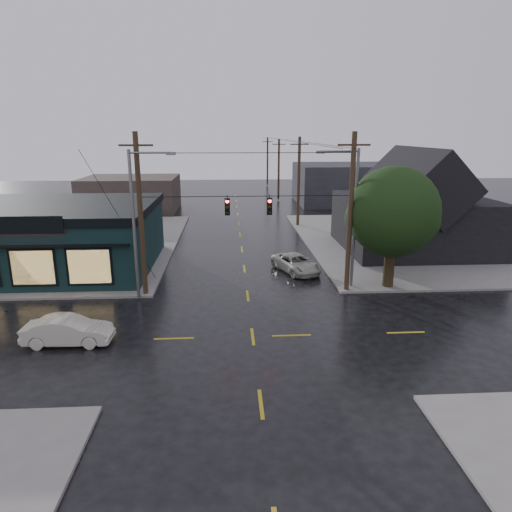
{
  "coord_description": "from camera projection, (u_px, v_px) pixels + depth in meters",
  "views": [
    {
      "loc": [
        -1.12,
        -21.36,
        10.09
      ],
      "look_at": [
        0.5,
        5.35,
        2.81
      ],
      "focal_mm": 32.0,
      "sensor_mm": 36.0,
      "label": 1
    }
  ],
  "objects": [
    {
      "name": "sidewalk_nw",
      "position": [
        21.0,
        246.0,
        41.37
      ],
      "size": [
        28.0,
        28.0,
        0.15
      ],
      "primitive_type": "cube",
      "color": "slate",
      "rests_on": "ground"
    },
    {
      "name": "span_signal_assembly",
      "position": [
        248.0,
        206.0,
        28.06
      ],
      "size": [
        13.0,
        0.48,
        1.23
      ],
      "color": "black",
      "rests_on": "ground"
    },
    {
      "name": "utility_pole_nw",
      "position": [
        146.0,
        295.0,
        29.17
      ],
      "size": [
        2.0,
        0.32,
        10.15
      ],
      "primitive_type": null,
      "color": "#302315",
      "rests_on": "ground"
    },
    {
      "name": "utility_pole_far_a",
      "position": [
        298.0,
        226.0,
        50.64
      ],
      "size": [
        2.0,
        0.32,
        9.65
      ],
      "primitive_type": null,
      "color": "#302315",
      "rests_on": "ground"
    },
    {
      "name": "bg_building_east",
      "position": [
        345.0,
        184.0,
        66.83
      ],
      "size": [
        14.0,
        12.0,
        5.6
      ],
      "primitive_type": "cube",
      "color": "#242328",
      "rests_on": "ground"
    },
    {
      "name": "utility_pole_far_c",
      "position": [
        267.0,
        186.0,
        89.16
      ],
      "size": [
        2.0,
        0.32,
        9.15
      ],
      "primitive_type": null,
      "color": "#302315",
      "rests_on": "ground"
    },
    {
      "name": "streetlight_nw",
      "position": [
        139.0,
        299.0,
        28.48
      ],
      "size": [
        5.4,
        0.3,
        9.15
      ],
      "primitive_type": null,
      "color": "slate",
      "rests_on": "ground"
    },
    {
      "name": "sidewalk_ne",
      "position": [
        450.0,
        240.0,
        43.7
      ],
      "size": [
        28.0,
        28.0,
        0.15
      ],
      "primitive_type": "cube",
      "color": "slate",
      "rests_on": "ground"
    },
    {
      "name": "pizza_shop",
      "position": [
        44.0,
        236.0,
        34.21
      ],
      "size": [
        16.3,
        12.34,
        4.9
      ],
      "color": "black",
      "rests_on": "ground"
    },
    {
      "name": "ne_building",
      "position": [
        415.0,
        199.0,
        39.36
      ],
      "size": [
        12.6,
        11.6,
        8.75
      ],
      "color": "black",
      "rests_on": "ground"
    },
    {
      "name": "utility_pole_ne",
      "position": [
        346.0,
        291.0,
        29.93
      ],
      "size": [
        2.0,
        0.32,
        10.15
      ],
      "primitive_type": null,
      "color": "#302315",
      "rests_on": "ground"
    },
    {
      "name": "sedan_cream",
      "position": [
        68.0,
        331.0,
        22.32
      ],
      "size": [
        4.27,
        1.56,
        1.4
      ],
      "primitive_type": "imported",
      "rotation": [
        0.0,
        0.0,
        1.55
      ],
      "color": "beige",
      "rests_on": "ground"
    },
    {
      "name": "corner_tree",
      "position": [
        393.0,
        212.0,
        29.24
      ],
      "size": [
        5.87,
        5.87,
        7.94
      ],
      "color": "black",
      "rests_on": "ground"
    },
    {
      "name": "suv_silver",
      "position": [
        296.0,
        263.0,
        33.95
      ],
      "size": [
        3.76,
        5.15,
        1.3
      ],
      "primitive_type": "imported",
      "rotation": [
        0.0,
        0.0,
        0.38
      ],
      "color": "#A9AA9D",
      "rests_on": "ground"
    },
    {
      "name": "streetlight_ne",
      "position": [
        351.0,
        288.0,
        30.63
      ],
      "size": [
        5.4,
        0.3,
        9.15
      ],
      "primitive_type": null,
      "color": "slate",
      "rests_on": "ground"
    },
    {
      "name": "utility_pole_far_b",
      "position": [
        278.0,
        200.0,
        69.9
      ],
      "size": [
        2.0,
        0.32,
        9.15
      ],
      "primitive_type": null,
      "color": "#302315",
      "rests_on": "ground"
    },
    {
      "name": "bg_building_west",
      "position": [
        131.0,
        194.0,
        60.42
      ],
      "size": [
        12.0,
        10.0,
        4.4
      ],
      "primitive_type": "cube",
      "color": "#392E2A",
      "rests_on": "ground"
    },
    {
      "name": "ground_plane",
      "position": [
        253.0,
        337.0,
        23.29
      ],
      "size": [
        160.0,
        160.0,
        0.0
      ],
      "primitive_type": "plane",
      "color": "black"
    }
  ]
}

